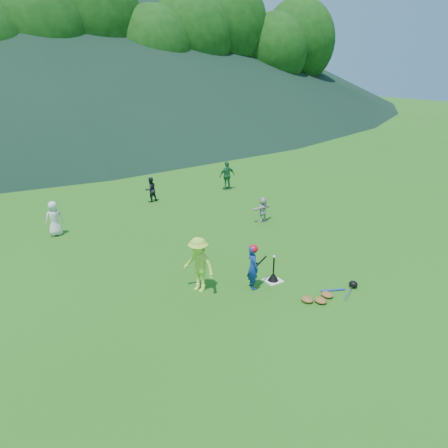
% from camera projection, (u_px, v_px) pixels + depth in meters
% --- Properties ---
extents(ground, '(120.00, 120.00, 0.00)m').
position_uv_depth(ground, '(273.00, 281.00, 12.04)').
color(ground, '#256116').
rests_on(ground, ground).
extents(home_plate, '(0.45, 0.45, 0.02)m').
position_uv_depth(home_plate, '(273.00, 281.00, 12.04)').
color(home_plate, silver).
rests_on(home_plate, ground).
extents(baseball, '(0.08, 0.08, 0.08)m').
position_uv_depth(baseball, '(274.00, 257.00, 11.78)').
color(baseball, white).
rests_on(baseball, batting_tee).
extents(batter_child, '(0.38, 0.50, 1.22)m').
position_uv_depth(batter_child, '(253.00, 267.00, 11.47)').
color(batter_child, navy).
rests_on(batter_child, ground).
extents(adult_coach, '(0.87, 1.11, 1.50)m').
position_uv_depth(adult_coach, '(199.00, 265.00, 11.28)').
color(adult_coach, '#A7DE41').
rests_on(adult_coach, ground).
extents(fielder_a, '(0.60, 0.39, 1.23)m').
position_uv_depth(fielder_a, '(54.00, 219.00, 15.03)').
color(fielder_a, silver).
rests_on(fielder_a, ground).
extents(fielder_b, '(0.59, 0.49, 1.08)m').
position_uv_depth(fielder_b, '(151.00, 190.00, 18.73)').
color(fielder_b, black).
rests_on(fielder_b, ground).
extents(fielder_c, '(0.81, 0.39, 1.35)m').
position_uv_depth(fielder_c, '(227.00, 176.00, 20.52)').
color(fielder_c, '#1F6735').
rests_on(fielder_c, ground).
extents(fielder_d, '(0.91, 0.36, 0.96)m').
position_uv_depth(fielder_d, '(263.00, 209.00, 16.40)').
color(fielder_d, beige).
rests_on(fielder_d, ground).
extents(batting_tee, '(0.30, 0.30, 0.68)m').
position_uv_depth(batting_tee, '(273.00, 277.00, 12.00)').
color(batting_tee, black).
rests_on(batting_tee, home_plate).
extents(batter_gear, '(0.70, 0.34, 0.58)m').
position_uv_depth(batter_gear, '(254.00, 250.00, 11.31)').
color(batter_gear, '#B80C20').
rests_on(batter_gear, ground).
extents(equipment_pile, '(1.80, 0.71, 0.19)m').
position_uv_depth(equipment_pile, '(328.00, 295.00, 11.20)').
color(equipment_pile, olive).
rests_on(equipment_pile, ground).
extents(outfield_fence, '(70.07, 0.08, 1.33)m').
position_uv_depth(outfield_fence, '(46.00, 131.00, 33.86)').
color(outfield_fence, gray).
rests_on(outfield_fence, ground).
extents(tree_line, '(70.04, 11.40, 14.82)m').
position_uv_depth(tree_line, '(20.00, 30.00, 35.95)').
color(tree_line, '#382314').
rests_on(tree_line, ground).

